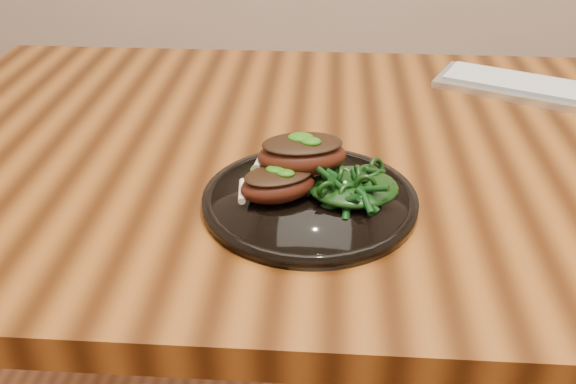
% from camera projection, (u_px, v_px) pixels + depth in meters
% --- Properties ---
extents(desk, '(1.60, 0.80, 0.75)m').
position_uv_depth(desk, '(449.00, 200.00, 0.93)').
color(desk, '#341706').
rests_on(desk, ground).
extents(plate, '(0.25, 0.25, 0.02)m').
position_uv_depth(plate, '(310.00, 200.00, 0.75)').
color(plate, black).
rests_on(plate, desk).
extents(lamb_chop_front, '(0.11, 0.09, 0.04)m').
position_uv_depth(lamb_chop_front, '(278.00, 183.00, 0.73)').
color(lamb_chop_front, '#41160C').
rests_on(lamb_chop_front, plate).
extents(lamb_chop_back, '(0.12, 0.09, 0.05)m').
position_uv_depth(lamb_chop_back, '(302.00, 154.00, 0.75)').
color(lamb_chop_back, '#41160C').
rests_on(lamb_chop_back, plate).
extents(herb_smear, '(0.09, 0.06, 0.01)m').
position_uv_depth(herb_smear, '(286.00, 170.00, 0.79)').
color(herb_smear, '#144607').
rests_on(herb_smear, plate).
extents(greens_heap, '(0.11, 0.10, 0.04)m').
position_uv_depth(greens_heap, '(353.00, 182.00, 0.74)').
color(greens_heap, black).
rests_on(greens_heap, plate).
extents(keyboard, '(0.39, 0.26, 0.02)m').
position_uv_depth(keyboard, '(556.00, 92.00, 1.04)').
color(keyboard, silver).
rests_on(keyboard, desk).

